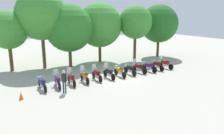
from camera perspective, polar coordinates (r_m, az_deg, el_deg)
The scene contains 21 objects.
ground_plane at distance 20.56m, azimuth 0.62°, elevation -2.73°, with size 80.00×80.00×0.00m, color #ADA899.
motorcycle_0 at distance 17.89m, azimuth -17.85°, elevation -4.17°, with size 0.62×2.19×0.99m.
motorcycle_1 at distance 18.17m, azimuth -14.12°, elevation -3.60°, with size 0.62×2.19×1.37m.
motorcycle_2 at distance 18.59m, azimuth -10.58°, elevation -3.04°, with size 0.62×2.19×1.37m.
motorcycle_3 at distance 19.08m, azimuth -7.22°, elevation -2.49°, with size 0.62×2.19×1.37m.
motorcycle_4 at distance 19.63m, azimuth -4.03°, elevation -1.97°, with size 0.62×2.19×1.37m.
motorcycle_5 at distance 20.10m, azimuth -0.83°, elevation -1.58°, with size 0.62×2.19×1.37m.
motorcycle_6 at distance 20.74m, azimuth 2.04°, elevation -1.16°, with size 0.62×2.19×0.99m.
motorcycle_7 at distance 21.47m, azimuth 4.67°, elevation -0.69°, with size 0.62×2.19×0.99m.
motorcycle_8 at distance 22.27m, azimuth 7.04°, elevation -0.20°, with size 0.69×2.17×1.37m.
motorcycle_9 at distance 22.93m, azimuth 9.62°, elevation 0.06°, with size 0.67×2.17×0.99m.
motorcycle_10 at distance 23.79m, azimuth 11.73°, elevation 0.45°, with size 0.62×2.19×0.99m.
motorcycle_11 at distance 24.65m, azimuth 13.74°, elevation 0.83°, with size 0.64×2.18×1.37m.
person_0 at distance 16.55m, azimuth -12.45°, elevation -3.26°, with size 0.36×0.33×1.77m.
tree_0 at distance 24.70m, azimuth -25.62°, elevation 8.78°, with size 3.96×3.96×6.28m.
tree_1 at distance 24.65m, azimuth -18.09°, elevation 12.83°, with size 5.31×5.31×8.42m.
tree_2 at distance 24.70m, azimuth -11.21°, elevation 9.99°, with size 5.24×5.24×6.99m.
tree_3 at distance 26.96m, azimuth -3.28°, elevation 10.91°, with size 5.41×5.41×7.28m.
tree_4 at distance 27.72m, azimuth 6.14°, elevation 11.60°, with size 4.17×4.17×7.00m.
tree_5 at distance 31.41m, azimuth 12.20°, elevation 11.04°, with size 5.24×5.24×7.23m.
traffic_cone at distance 16.43m, azimuth -22.74°, elevation -6.97°, with size 0.32×0.32×0.55m, color orange.
Camera 1 is at (-8.94, -17.62, 5.67)m, focal length 34.88 mm.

